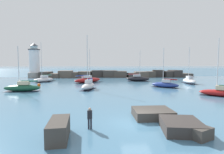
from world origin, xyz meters
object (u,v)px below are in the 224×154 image
sailboat_moored_1 (165,84)px  sailboat_moored_5 (220,92)px  sailboat_moored_7 (189,81)px  mooring_buoy_orange_near (39,85)px  lighthouse (34,63)px  sailboat_moored_2 (138,78)px  sailboat_moored_4 (88,86)px  sailboat_moored_3 (22,87)px  sailboat_moored_6 (88,80)px  sailboat_moored_0 (44,79)px  person_on_rocks (90,117)px

sailboat_moored_1 → sailboat_moored_5: 11.20m
sailboat_moored_1 → sailboat_moored_7: size_ratio=0.90×
sailboat_moored_1 → mooring_buoy_orange_near: (-26.62, 3.32, -0.29)m
lighthouse → sailboat_moored_2: bearing=-24.0°
lighthouse → mooring_buoy_orange_near: lighthouse is taller
sailboat_moored_1 → sailboat_moored_4: sailboat_moored_4 is taller
sailboat_moored_7 → sailboat_moored_3: bearing=-165.0°
lighthouse → sailboat_moored_6: (19.80, -17.92, -4.42)m
sailboat_moored_0 → sailboat_moored_7: (37.37, -6.33, 0.02)m
sailboat_moored_2 → sailboat_moored_4: size_ratio=0.84×
sailboat_moored_1 → person_on_rocks: (-14.41, -22.12, 0.27)m
sailboat_moored_3 → mooring_buoy_orange_near: (0.77, 6.31, -0.34)m
sailboat_moored_4 → person_on_rocks: bearing=-86.3°
sailboat_moored_1 → sailboat_moored_7: sailboat_moored_7 is taller
sailboat_moored_3 → person_on_rocks: size_ratio=4.86×
sailboat_moored_0 → sailboat_moored_6: 12.24m
sailboat_moored_2 → mooring_buoy_orange_near: sailboat_moored_2 is taller
sailboat_moored_5 → mooring_buoy_orange_near: (-31.21, 13.54, -0.26)m
lighthouse → sailboat_moored_2: 37.18m
person_on_rocks → sailboat_moored_6: bearing=93.8°
sailboat_moored_2 → sailboat_moored_3: 29.75m
lighthouse → sailboat_moored_6: 27.06m
person_on_rocks → sailboat_moored_5: bearing=32.1°
sailboat_moored_0 → sailboat_moored_6: (12.02, -2.36, 0.02)m
sailboat_moored_4 → sailboat_moored_6: 12.21m
sailboat_moored_2 → person_on_rocks: sailboat_moored_2 is taller
sailboat_moored_0 → lighthouse: bearing=116.6°
sailboat_moored_4 → sailboat_moored_6: (-0.86, 12.18, -0.01)m
sailboat_moored_6 → person_on_rocks: 32.85m
lighthouse → mooring_buoy_orange_near: size_ratio=13.38×
sailboat_moored_6 → person_on_rocks: sailboat_moored_6 is taller
sailboat_moored_1 → sailboat_moored_3: (-27.40, -2.99, 0.04)m
lighthouse → sailboat_moored_0: bearing=-63.4°
lighthouse → sailboat_moored_1: size_ratio=1.47×
sailboat_moored_2 → sailboat_moored_3: bearing=-146.2°
sailboat_moored_3 → lighthouse: bearing=105.9°
sailboat_moored_5 → mooring_buoy_orange_near: bearing=156.5°
sailboat_moored_2 → person_on_rocks: bearing=-108.2°
sailboat_moored_3 → sailboat_moored_7: bearing=15.0°
sailboat_moored_4 → sailboat_moored_5: sailboat_moored_4 is taller
sailboat_moored_0 → sailboat_moored_6: size_ratio=1.21×
sailboat_moored_7 → person_on_rocks: (-23.16, -28.80, 0.20)m
lighthouse → mooring_buoy_orange_near: bearing=-68.8°
sailboat_moored_0 → sailboat_moored_6: sailboat_moored_0 is taller
sailboat_moored_6 → sailboat_moored_7: 25.67m
sailboat_moored_2 → sailboat_moored_1: bearing=-78.8°
sailboat_moored_6 → mooring_buoy_orange_near: sailboat_moored_6 is taller
lighthouse → sailboat_moored_3: (9.01, -31.56, -4.45)m
sailboat_moored_3 → sailboat_moored_4: 11.74m
sailboat_moored_3 → person_on_rocks: sailboat_moored_3 is taller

